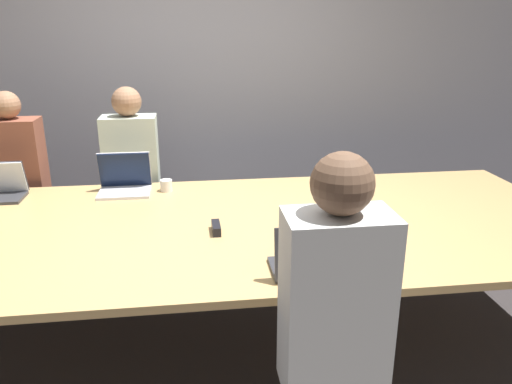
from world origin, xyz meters
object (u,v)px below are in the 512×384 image
Objects in this scene: person_near_midright at (334,333)px; stapler at (216,228)px; bottle_near_midright at (362,236)px; laptop_far_left at (0,188)px; person_far_left at (19,188)px; person_far_midleft at (133,182)px; laptop_near_midright at (311,260)px; laptop_far_midleft at (125,181)px; cup_far_midleft at (166,185)px.

person_near_midright is 9.33× the size of stapler.
person_near_midright reaches higher than bottle_near_midright.
laptop_far_left is 0.43m from person_far_left.
person_far_left is at bearing -49.68° from person_near_midright.
person_far_left reaches higher than stapler.
stapler is (1.37, -0.76, -0.04)m from laptop_far_left.
person_far_left is 0.99× the size of person_far_midleft.
laptop_near_midright is (1.78, -1.31, 0.00)m from laptop_far_left.
laptop_far_midleft reaches higher than laptop_far_left.
person_near_midright reaches higher than stapler.
person_far_midleft is (-1.28, 1.53, -0.14)m from bottle_near_midright.
person_far_midleft is at bearing 0.59° from person_far_left.
cup_far_midleft is (-1.01, 1.11, -0.05)m from bottle_near_midright.
laptop_far_midleft is at bearing -60.61° from person_near_midright.
laptop_near_midright is at bearing -60.60° from person_far_midleft.
person_far_midleft reaches higher than stapler.
person_far_left is at bearing 144.21° from bottle_near_midright.
laptop_near_midright is 0.26× the size of person_near_midright.
person_far_left is at bearing 139.21° from stapler.
person_far_left reaches higher than cup_far_midleft.
laptop_far_midleft is 0.41m from person_far_midleft.
bottle_near_midright is (0.31, 0.60, 0.13)m from person_near_midright.
laptop_far_left is at bearing -43.98° from person_near_midright.
person_near_midright is (-0.00, -0.40, -0.11)m from laptop_near_midright.
laptop_far_midleft is 2.31× the size of stapler.
stapler is (0.30, -0.76, -0.01)m from cup_far_midleft.
bottle_near_midright is at bearing -146.90° from laptop_near_midright.
person_far_midleft is at bearing 27.29° from laptop_far_left.
laptop_far_left is 0.80m from laptop_far_midleft.
laptop_far_midleft is at bearing 125.48° from stapler.
person_far_midleft reaches higher than laptop_far_left.
person_near_midright is at bearing -67.83° from cup_far_midleft.
stapler is at bearing -53.77° from laptop_near_midright.
person_far_left is at bearing 154.88° from laptop_far_midleft.
laptop_near_midright is 1.03× the size of laptop_far_midleft.
person_far_midleft is at bearing 123.14° from cup_far_midleft.
person_far_left is at bearing -179.41° from person_far_midleft.
laptop_far_left is 0.22× the size of person_far_midleft.
person_far_midleft reaches higher than laptop_near_midright.
cup_far_midleft is (1.07, 0.00, -0.03)m from laptop_far_left.
person_far_midleft is 1.31m from stapler.
person_far_midleft is (0.83, 0.01, 0.01)m from person_far_left.
laptop_far_left is 1.07m from cup_far_midleft.
laptop_near_midright reaches higher than stapler.
person_far_midleft reaches higher than cup_far_midleft.
person_far_midleft reaches higher than bottle_near_midright.
person_far_midleft is at bearing -60.60° from laptop_near_midright.
bottle_near_midright is at bearing -28.10° from laptop_far_left.
laptop_near_midright is 1.98m from person_far_midleft.
stapler is at bearing 153.65° from bottle_near_midright.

